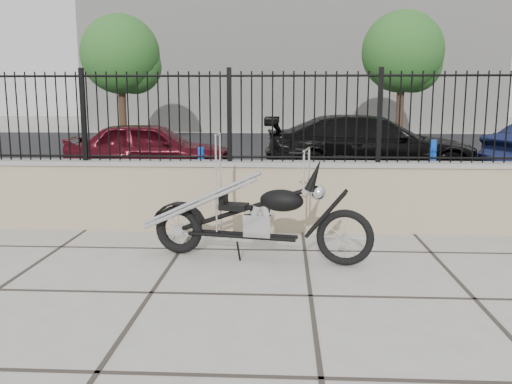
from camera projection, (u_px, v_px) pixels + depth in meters
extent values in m
plane|color=#99968E|center=(311.00, 296.00, 5.04)|extent=(90.00, 90.00, 0.00)
plane|color=black|center=(292.00, 154.00, 17.33)|extent=(30.00, 30.00, 0.00)
cube|color=gray|center=(303.00, 196.00, 7.41)|extent=(14.00, 0.36, 0.96)
cube|color=black|center=(304.00, 117.00, 7.22)|extent=(14.00, 0.08, 1.20)
cube|color=beige|center=(290.00, 57.00, 30.40)|extent=(22.00, 6.00, 8.00)
imported|color=#410912|center=(151.00, 149.00, 12.31)|extent=(3.85, 1.74, 1.28)
imported|color=black|center=(371.00, 146.00, 12.35)|extent=(4.89, 1.99, 1.42)
cylinder|color=blue|center=(201.00, 174.00, 9.66)|extent=(0.13, 0.13, 0.94)
cylinder|color=blue|center=(432.00, 169.00, 9.86)|extent=(0.16, 0.16, 1.05)
cylinder|color=#382619|center=(123.00, 107.00, 20.95)|extent=(0.28, 0.28, 2.81)
sphere|color=#225B25|center=(120.00, 50.00, 20.57)|extent=(3.00, 3.00, 3.00)
cylinder|color=#382619|center=(400.00, 107.00, 20.81)|extent=(0.29, 0.29, 2.88)
sphere|color=#335E23|center=(403.00, 47.00, 20.42)|extent=(3.07, 3.07, 3.07)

